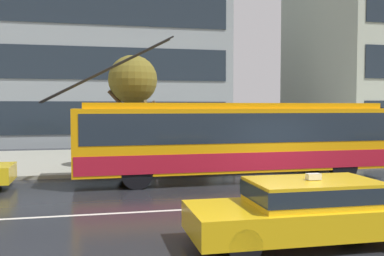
{
  "coord_description": "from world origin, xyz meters",
  "views": [
    {
      "loc": [
        -6.11,
        -12.36,
        2.73
      ],
      "look_at": [
        -2.55,
        3.56,
        1.92
      ],
      "focal_mm": 40.8,
      "sensor_mm": 36.0,
      "label": 1
    }
  ],
  "objects_px": {
    "trolleybus": "(233,137)",
    "taxi_oncoming_near": "(308,208)",
    "pedestrian_approaching_curb": "(132,129)",
    "bus_shelter": "(191,120)",
    "pedestrian_at_shelter": "(126,145)",
    "street_tree_bare": "(133,82)"
  },
  "relations": [
    {
      "from": "trolleybus",
      "to": "street_tree_bare",
      "type": "distance_m",
      "value": 5.16
    },
    {
      "from": "pedestrian_at_shelter",
      "to": "street_tree_bare",
      "type": "height_order",
      "value": "street_tree_bare"
    },
    {
      "from": "pedestrian_approaching_curb",
      "to": "street_tree_bare",
      "type": "bearing_deg",
      "value": -92.76
    },
    {
      "from": "bus_shelter",
      "to": "pedestrian_at_shelter",
      "type": "bearing_deg",
      "value": -169.02
    },
    {
      "from": "taxi_oncoming_near",
      "to": "bus_shelter",
      "type": "bearing_deg",
      "value": 89.32
    },
    {
      "from": "pedestrian_at_shelter",
      "to": "pedestrian_approaching_curb",
      "type": "height_order",
      "value": "pedestrian_approaching_curb"
    },
    {
      "from": "trolleybus",
      "to": "taxi_oncoming_near",
      "type": "distance_m",
      "value": 7.67
    },
    {
      "from": "bus_shelter",
      "to": "pedestrian_approaching_curb",
      "type": "distance_m",
      "value": 2.71
    },
    {
      "from": "pedestrian_at_shelter",
      "to": "bus_shelter",
      "type": "bearing_deg",
      "value": 10.98
    },
    {
      "from": "taxi_oncoming_near",
      "to": "bus_shelter",
      "type": "xyz_separation_m",
      "value": [
        0.13,
        11.31,
        1.4
      ]
    },
    {
      "from": "pedestrian_at_shelter",
      "to": "street_tree_bare",
      "type": "bearing_deg",
      "value": -0.05
    },
    {
      "from": "taxi_oncoming_near",
      "to": "bus_shelter",
      "type": "relative_size",
      "value": 1.25
    },
    {
      "from": "pedestrian_approaching_curb",
      "to": "street_tree_bare",
      "type": "relative_size",
      "value": 0.42
    },
    {
      "from": "bus_shelter",
      "to": "pedestrian_at_shelter",
      "type": "height_order",
      "value": "bus_shelter"
    },
    {
      "from": "bus_shelter",
      "to": "street_tree_bare",
      "type": "bearing_deg",
      "value": -167.86
    },
    {
      "from": "pedestrian_at_shelter",
      "to": "pedestrian_approaching_curb",
      "type": "relative_size",
      "value": 0.8
    },
    {
      "from": "street_tree_bare",
      "to": "bus_shelter",
      "type": "bearing_deg",
      "value": 12.14
    },
    {
      "from": "trolleybus",
      "to": "pedestrian_approaching_curb",
      "type": "xyz_separation_m",
      "value": [
        -3.38,
        4.35,
        0.16
      ]
    },
    {
      "from": "trolleybus",
      "to": "bus_shelter",
      "type": "bearing_deg",
      "value": 101.66
    },
    {
      "from": "taxi_oncoming_near",
      "to": "pedestrian_at_shelter",
      "type": "distance_m",
      "value": 11.1
    },
    {
      "from": "pedestrian_at_shelter",
      "to": "pedestrian_approaching_curb",
      "type": "distance_m",
      "value": 1.39
    },
    {
      "from": "bus_shelter",
      "to": "pedestrian_approaching_curb",
      "type": "height_order",
      "value": "bus_shelter"
    }
  ]
}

